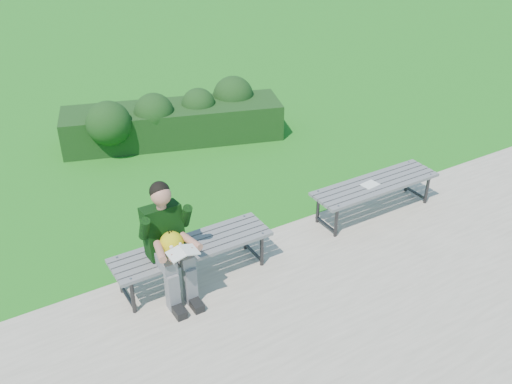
# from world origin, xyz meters

# --- Properties ---
(ground) EXTENTS (80.00, 80.00, 0.00)m
(ground) POSITION_xyz_m (0.00, 0.00, 0.00)
(ground) COLOR #21721D
(ground) RESTS_ON ground
(walkway) EXTENTS (30.00, 3.50, 0.02)m
(walkway) POSITION_xyz_m (0.00, -1.75, 0.01)
(walkway) COLOR #B8B198
(walkway) RESTS_ON ground
(hedge) EXTENTS (3.69, 1.95, 0.92)m
(hedge) POSITION_xyz_m (0.21, 3.13, 0.40)
(hedge) COLOR #163F18
(hedge) RESTS_ON ground
(bench_left) EXTENTS (1.80, 0.50, 0.46)m
(bench_left) POSITION_xyz_m (-1.12, -0.38, 0.42)
(bench_left) COLOR gray
(bench_left) RESTS_ON walkway
(bench_right) EXTENTS (1.80, 0.50, 0.46)m
(bench_right) POSITION_xyz_m (1.53, -0.35, 0.42)
(bench_right) COLOR gray
(bench_right) RESTS_ON walkway
(seated_boy) EXTENTS (0.56, 0.76, 1.31)m
(seated_boy) POSITION_xyz_m (-1.42, -0.47, 0.71)
(seated_boy) COLOR slate
(seated_boy) RESTS_ON walkway
(paper_sheet) EXTENTS (0.24, 0.19, 0.01)m
(paper_sheet) POSITION_xyz_m (1.43, -0.35, 0.47)
(paper_sheet) COLOR white
(paper_sheet) RESTS_ON bench_right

